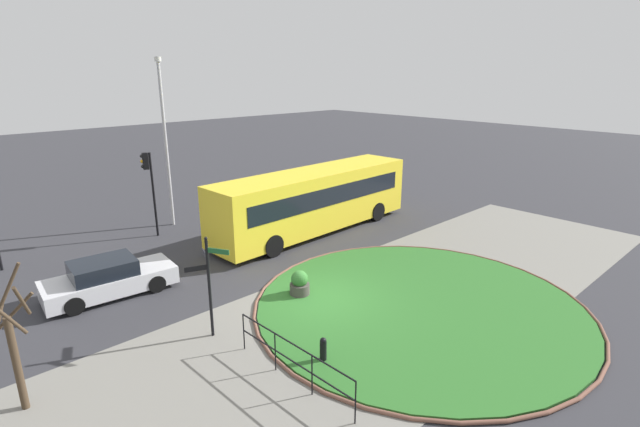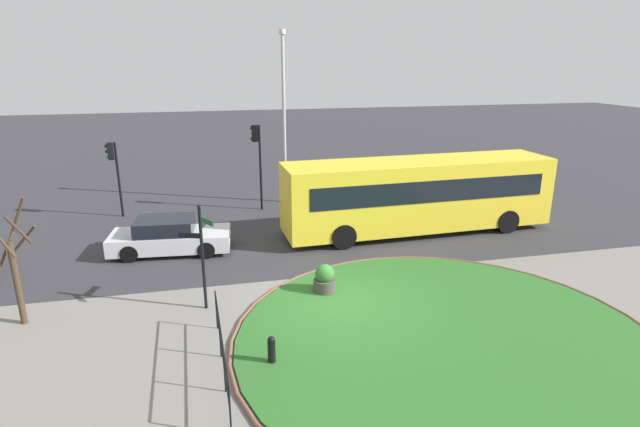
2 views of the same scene
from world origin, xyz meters
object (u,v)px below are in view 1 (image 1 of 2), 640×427
Objects in this scene: traffic_light_far at (149,176)px; street_tree_bare at (14,345)px; bus_yellow at (314,199)px; lamppost_tall at (165,139)px; bollard_foreground at (323,350)px; car_far_lane at (108,279)px; planter_near_signpost at (300,285)px; signpost_directional at (209,279)px.

traffic_light_far reaches higher than street_tree_bare.
lamppost_tall is (-4.70, 5.85, 2.83)m from bus_yellow.
lamppost_tall reaches higher than bollard_foreground.
planter_near_signpost is (4.92, -4.77, -0.18)m from car_far_lane.
signpost_directional reaches higher than bus_yellow.
traffic_light_far is 10.11m from planter_near_signpost.
street_tree_bare is (-9.09, -10.71, -2.78)m from lamppost_tall.
lamppost_tall is at bearing 69.26° from signpost_directional.
bus_yellow is at bearing 6.02° from car_far_lane.
lamppost_tall reaches higher than bus_yellow.
bus_yellow is 7.27m from planter_near_signpost.
lamppost_tall is 2.34× the size of street_tree_bare.
bus_yellow is at bearing 48.95° from bollard_foreground.
traffic_light_far reaches higher than bus_yellow.
car_far_lane is 0.54× the size of lamppost_tall.
lamppost_tall is at bearing -127.59° from traffic_light_far.
bus_yellow is 14.62m from street_tree_bare.
lamppost_tall reaches higher than street_tree_bare.
bus_yellow is 7.94m from traffic_light_far.
traffic_light_far is at bearing 140.01° from bus_yellow.
signpost_directional is 0.70× the size of car_far_lane.
bollard_foreground is at bearing -28.88° from street_tree_bare.
lamppost_tall is at bearing 79.54° from bollard_foreground.
lamppost_tall is (5.42, 6.02, 3.86)m from car_far_lane.
bollard_foreground is 13.52m from traffic_light_far.
planter_near_signpost is 8.68m from street_tree_bare.
traffic_light_far is at bearing 85.03° from bollard_foreground.
traffic_light_far is 12.36m from street_tree_bare.
car_far_lane is at bearing 51.98° from street_tree_bare.
lamppost_tall is 11.54m from planter_near_signpost.
car_far_lane is (-2.78, 8.25, 0.23)m from bollard_foreground.
traffic_light_far reaches higher than signpost_directional.
planter_near_signpost is (3.65, 0.17, -1.43)m from signpost_directional.
street_tree_bare is at bearing 179.49° from planter_near_signpost.
street_tree_bare reaches higher than planter_near_signpost.
street_tree_bare reaches higher than bollard_foreground.
bus_yellow is 2.78× the size of traffic_light_far.
bollard_foreground is 15.08m from lamppost_tall.
street_tree_bare is (-3.67, -4.69, 1.08)m from car_far_lane.
lamppost_tall reaches higher than traffic_light_far.
signpost_directional is 3.27× the size of planter_near_signpost.
signpost_directional is 10.23m from bus_yellow.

